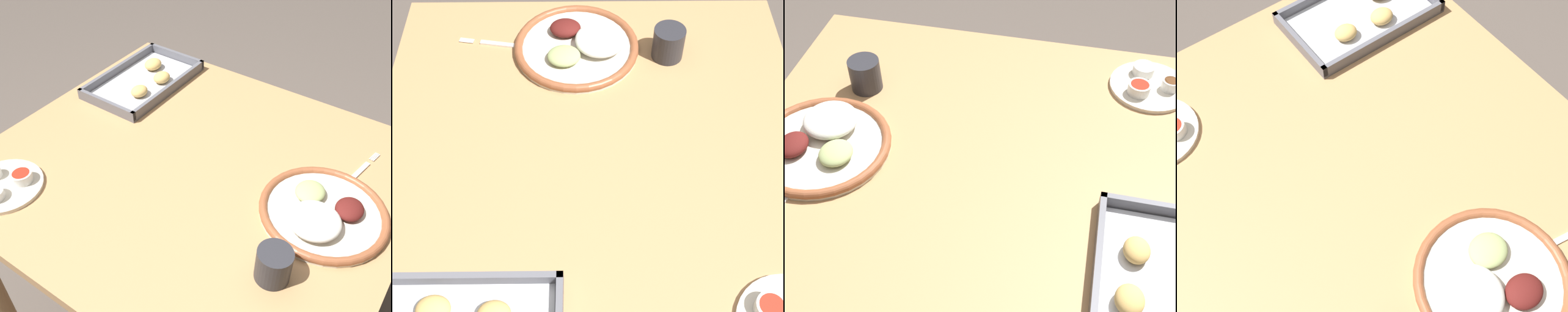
# 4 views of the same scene
# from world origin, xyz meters

# --- Properties ---
(dining_table) EXTENTS (0.93, 1.06, 0.78)m
(dining_table) POSITION_xyz_m (0.00, 0.00, 0.66)
(dining_table) COLOR #AD7F51
(dining_table) RESTS_ON ground_plane
(dinner_plate) EXTENTS (0.30, 0.30, 0.05)m
(dinner_plate) POSITION_xyz_m (0.03, -0.34, 0.79)
(dinner_plate) COLOR beige
(dinner_plate) RESTS_ON dining_table
(saucer_plate) EXTENTS (0.19, 0.19, 0.04)m
(saucer_plate) POSITION_xyz_m (-0.33, 0.34, 0.79)
(saucer_plate) COLOR beige
(saucer_plate) RESTS_ON dining_table
(baking_tray) EXTENTS (0.37, 0.22, 0.04)m
(baking_tray) POSITION_xyz_m (0.24, 0.36, 0.79)
(baking_tray) COLOR #595960
(baking_tray) RESTS_ON dining_table
(drinking_cup) EXTENTS (0.07, 0.07, 0.08)m
(drinking_cup) POSITION_xyz_m (-0.18, -0.32, 0.82)
(drinking_cup) COLOR #28282D
(drinking_cup) RESTS_ON dining_table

